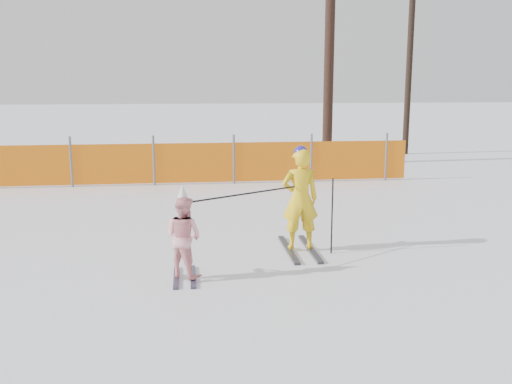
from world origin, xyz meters
TOP-DOWN VIEW (x-y plane):
  - ground at (0.00, 0.00)m, footprint 120.00×120.00m
  - adult at (0.72, 0.83)m, footprint 0.57×1.44m
  - child at (-1.04, -0.22)m, footprint 0.67×0.87m
  - ski_poles at (0.36, 0.44)m, footprint 2.12×0.94m
  - safety_fence at (-3.56, 6.80)m, footprint 16.54×0.06m
  - tree_trunks at (4.48, 10.62)m, footprint 3.68×2.41m

SIDE VIEW (x-z plane):
  - ground at x=0.00m, z-range 0.00..0.00m
  - safety_fence at x=-3.56m, z-range -0.07..1.18m
  - child at x=-1.04m, z-range -0.05..1.21m
  - adult at x=0.72m, z-range -0.01..1.62m
  - ski_poles at x=0.36m, z-range 0.27..1.42m
  - tree_trunks at x=4.48m, z-range -0.10..6.03m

